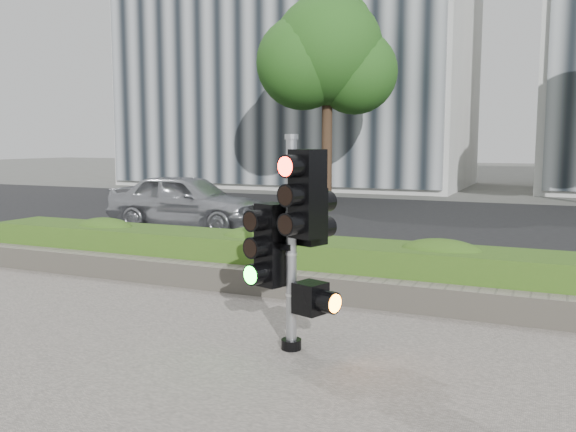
{
  "coord_description": "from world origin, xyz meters",
  "views": [
    {
      "loc": [
        2.84,
        -5.37,
        2.08
      ],
      "look_at": [
        0.19,
        0.6,
        1.29
      ],
      "focal_mm": 38.0,
      "sensor_mm": 36.0,
      "label": 1
    }
  ],
  "objects": [
    {
      "name": "building_left",
      "position": [
        -9.0,
        23.0,
        7.5
      ],
      "size": [
        16.0,
        9.0,
        15.0
      ],
      "primitive_type": "cube",
      "color": "#B7B7B2",
      "rests_on": "ground"
    },
    {
      "name": "ground",
      "position": [
        0.0,
        0.0,
        0.0
      ],
      "size": [
        120.0,
        120.0,
        0.0
      ],
      "primitive_type": "plane",
      "color": "#51514C",
      "rests_on": "ground"
    },
    {
      "name": "curb",
      "position": [
        0.0,
        3.15,
        0.06
      ],
      "size": [
        60.0,
        0.25,
        0.12
      ],
      "primitive_type": "cube",
      "color": "gray",
      "rests_on": "ground"
    },
    {
      "name": "car_silver",
      "position": [
        -5.29,
        6.96,
        0.68
      ],
      "size": [
        3.92,
        1.63,
        1.33
      ],
      "primitive_type": "imported",
      "rotation": [
        0.0,
        0.0,
        1.59
      ],
      "color": "#A5A7AC",
      "rests_on": "road"
    },
    {
      "name": "traffic_signal",
      "position": [
        0.52,
        0.04,
        1.21
      ],
      "size": [
        0.79,
        0.65,
        2.13
      ],
      "rotation": [
        0.0,
        0.0,
        -0.34
      ],
      "color": "black",
      "rests_on": "sidewalk"
    },
    {
      "name": "hedge",
      "position": [
        0.0,
        2.55,
        0.37
      ],
      "size": [
        12.0,
        1.0,
        0.68
      ],
      "primitive_type": "cube",
      "color": "#63962E",
      "rests_on": "sidewalk"
    },
    {
      "name": "tree_left",
      "position": [
        -4.52,
        14.56,
        5.04
      ],
      "size": [
        4.61,
        4.03,
        7.34
      ],
      "color": "black",
      "rests_on": "ground"
    },
    {
      "name": "road",
      "position": [
        0.0,
        10.0,
        0.01
      ],
      "size": [
        60.0,
        13.0,
        0.02
      ],
      "primitive_type": "cube",
      "color": "black",
      "rests_on": "ground"
    },
    {
      "name": "stone_wall",
      "position": [
        0.0,
        1.9,
        0.2
      ],
      "size": [
        12.0,
        0.32,
        0.34
      ],
      "primitive_type": "cube",
      "color": "gray",
      "rests_on": "sidewalk"
    }
  ]
}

